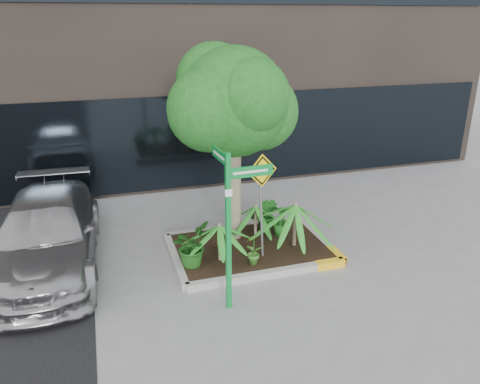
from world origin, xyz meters
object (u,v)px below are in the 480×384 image
object	(u,v)px
street_sign_post	(230,215)
tree	(233,102)
cattle_sign	(262,188)
parked_car	(47,234)

from	to	relation	value
street_sign_post	tree	bearing A→B (deg)	68.78
street_sign_post	cattle_sign	distance (m)	1.66
parked_car	street_sign_post	bearing A→B (deg)	-36.09
parked_car	street_sign_post	distance (m)	4.04
cattle_sign	parked_car	bearing A→B (deg)	151.73
street_sign_post	cattle_sign	world-z (taller)	street_sign_post
tree	cattle_sign	distance (m)	1.82
tree	cattle_sign	world-z (taller)	tree
cattle_sign	tree	bearing A→B (deg)	92.43
tree	street_sign_post	distance (m)	2.78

